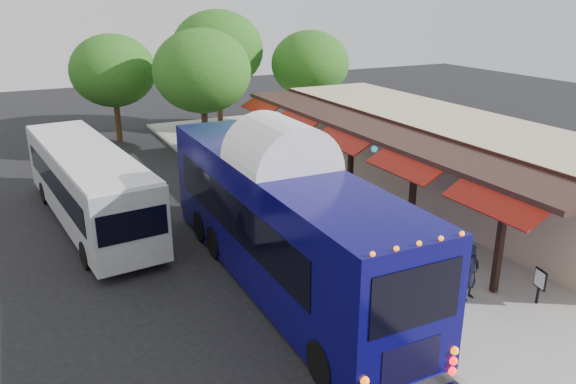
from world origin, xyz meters
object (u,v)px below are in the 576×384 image
coach_bus (281,216)px  ped_c (289,205)px  ped_a (470,272)px  ped_b (366,226)px  city_bus (88,183)px  ped_d (229,138)px  sign_board (540,281)px

coach_bus → ped_c: size_ratio=7.45×
ped_a → coach_bus: bearing=125.5°
ped_a → ped_b: (-0.85, 4.09, 0.08)m
city_bus → ped_a: 14.46m
ped_a → ped_c: 7.53m
coach_bus → ped_b: 3.68m
coach_bus → city_bus: 9.02m
ped_a → ped_c: ped_c is taller
ped_d → city_bus: bearing=52.6°
ped_a → ped_b: bearing=87.3°
coach_bus → ped_c: bearing=60.5°
ped_d → sign_board: 19.12m
coach_bus → ped_a: coach_bus is taller
city_bus → ped_c: (6.65, -4.19, -0.65)m
ped_b → ped_c: 3.40m
ped_d → ped_a: bearing=106.4°
coach_bus → sign_board: 7.68m
ped_b → sign_board: bearing=94.1°
coach_bus → city_bus: (-4.60, 7.73, -0.55)m
sign_board → ped_c: bearing=127.5°
ped_d → sign_board: (2.16, -19.00, -0.23)m
ped_a → ped_d: size_ratio=0.89×
coach_bus → ped_d: coach_bus is taller
city_bus → coach_bus: bearing=-65.1°
ped_d → sign_board: ped_d is taller
city_bus → ped_d: 10.61m
coach_bus → ped_d: (3.74, 14.27, -1.12)m
ped_b → sign_board: size_ratio=1.74×
ped_b → ped_a: bearing=80.8°
coach_bus → ped_a: bearing=-39.6°
ped_b → ped_d: size_ratio=0.97×
coach_bus → ped_d: size_ratio=6.80×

